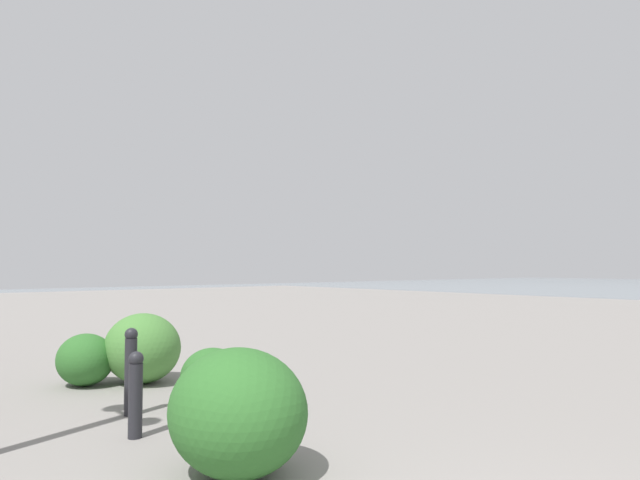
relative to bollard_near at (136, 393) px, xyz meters
name	(u,v)px	position (x,y,z in m)	size (l,w,h in m)	color
bollard_near	(136,393)	(0.00, 0.00, 0.00)	(0.13, 0.13, 0.75)	#232328
bollard_mid	(131,370)	(0.76, -0.26, 0.06)	(0.13, 0.13, 0.87)	#232328
shrub_low	(238,412)	(-1.35, -0.19, 0.06)	(1.06, 0.96, 0.90)	#2D6628
shrub_round	(143,348)	(2.21, -1.00, 0.05)	(1.04, 0.94, 0.89)	#477F38
shrub_wide	(212,377)	(0.52, -1.06, -0.08)	(0.73, 0.66, 0.62)	#2D6628
shrub_tall	(85,360)	(2.51, -0.39, -0.07)	(0.76, 0.69, 0.65)	#2D6628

